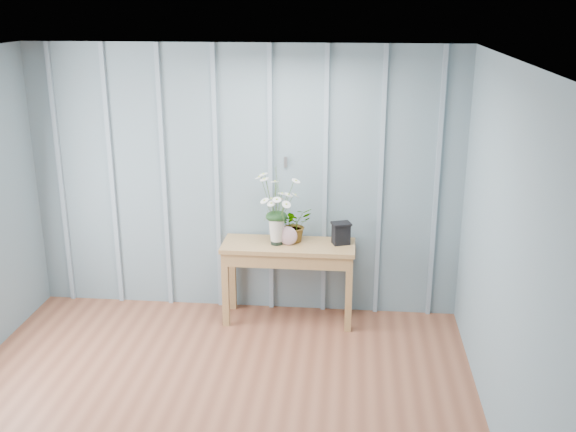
# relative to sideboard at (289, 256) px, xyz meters

# --- Properties ---
(room_shell) EXTENTS (4.00, 4.50, 2.50)m
(room_shell) POSITION_rel_sideboard_xyz_m (-0.44, -1.08, 1.35)
(room_shell) COLOR gray
(room_shell) RESTS_ON ground
(sideboard) EXTENTS (1.20, 0.45, 0.75)m
(sideboard) POSITION_rel_sideboard_xyz_m (0.00, 0.00, 0.00)
(sideboard) COLOR #9B7342
(sideboard) RESTS_ON ground
(daisy_vase) EXTENTS (0.48, 0.36, 0.67)m
(daisy_vase) POSITION_rel_sideboard_xyz_m (-0.11, -0.02, 0.54)
(daisy_vase) COLOR black
(daisy_vase) RESTS_ON sideboard
(spider_plant) EXTENTS (0.38, 0.36, 0.32)m
(spider_plant) POSITION_rel_sideboard_xyz_m (0.05, 0.08, 0.27)
(spider_plant) COLOR #153518
(spider_plant) RESTS_ON sideboard
(felt_disc_vessel) EXTENTS (0.18, 0.07, 0.18)m
(felt_disc_vessel) POSITION_rel_sideboard_xyz_m (-0.00, -0.03, 0.20)
(felt_disc_vessel) COLOR #854561
(felt_disc_vessel) RESTS_ON sideboard
(carved_box) EXTENTS (0.20, 0.18, 0.20)m
(carved_box) POSITION_rel_sideboard_xyz_m (0.47, 0.04, 0.22)
(carved_box) COLOR black
(carved_box) RESTS_ON sideboard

